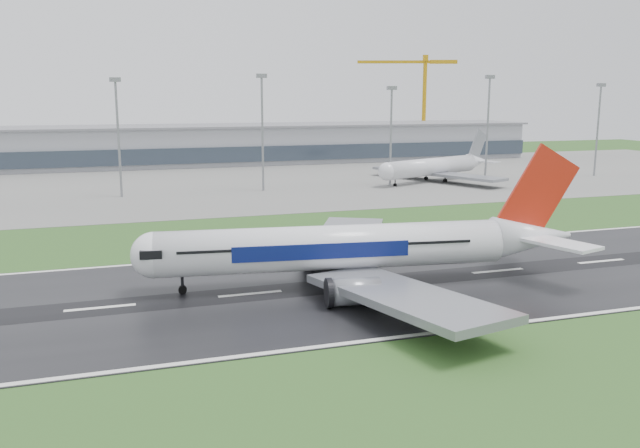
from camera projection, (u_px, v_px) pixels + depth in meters
name	position (u px, v px, depth m)	size (l,w,h in m)	color
ground	(498.00, 271.00, 103.97)	(520.00, 520.00, 0.00)	#264C1C
runway	(498.00, 271.00, 103.96)	(400.00, 45.00, 0.10)	black
apron	(289.00, 179.00, 220.68)	(400.00, 130.00, 0.08)	slate
terminal	(252.00, 144.00, 275.28)	(240.00, 36.00, 15.00)	gray
main_airliner	(364.00, 220.00, 94.74)	(65.66, 62.53, 19.39)	white
parked_airliner	(435.00, 157.00, 212.39)	(53.38, 49.70, 15.65)	silver
tower_crane	(424.00, 105.00, 312.74)	(47.05, 2.57, 46.27)	#BC860D
floodmast_1	(119.00, 140.00, 177.78)	(0.64, 0.64, 31.10)	gray
floodmast_2	(263.00, 135.00, 189.76)	(0.64, 0.64, 32.47)	gray
floodmast_3	(391.00, 138.00, 202.33)	(0.64, 0.64, 29.22)	gray
floodmast_4	(487.00, 131.00, 212.30)	(0.64, 0.64, 32.82)	gray
floodmast_5	(597.00, 132.00, 225.69)	(0.64, 0.64, 30.54)	gray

